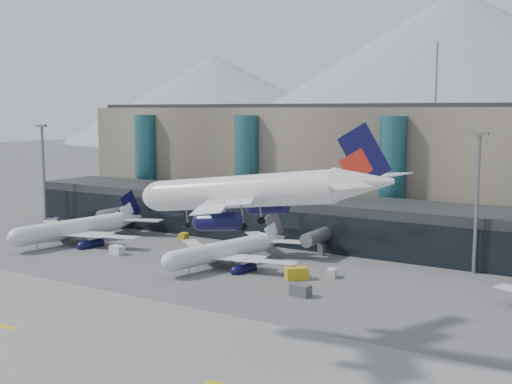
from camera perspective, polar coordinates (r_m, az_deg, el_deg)
ground at (r=93.35m, az=-7.02°, el=-11.12°), size 900.00×900.00×0.00m
runway_strip at (r=82.85m, az=-13.67°, el=-13.69°), size 400.00×40.00×0.04m
runway_markings at (r=82.84m, az=-13.67°, el=-13.67°), size 128.00×1.00×0.02m
concourse at (r=140.58m, az=7.74°, el=-2.77°), size 170.00×27.00×10.00m
terminal_main at (r=178.83m, az=4.63°, el=2.81°), size 130.00×30.00×31.00m
teal_towers at (r=160.25m, az=5.24°, el=1.77°), size 116.40×19.40×46.00m
lightmast_left at (r=177.71m, az=-18.37°, el=2.10°), size 3.00×1.20×25.60m
lightmast_mid at (r=120.79m, az=19.06°, el=-0.22°), size 3.00×1.20×25.60m
hero_jet at (r=75.91m, az=0.99°, el=0.86°), size 34.20×34.77×11.22m
jet_parked_left at (r=149.73m, az=-14.88°, el=-2.55°), size 35.70×35.98×11.64m
jet_parked_mid at (r=123.44m, az=-1.98°, el=-4.59°), size 31.73×32.68×10.50m
veh_a at (r=134.88m, az=-12.24°, el=-5.06°), size 3.41×2.25×1.79m
veh_b at (r=147.78m, az=-6.48°, el=-3.93°), size 2.03×2.77×1.45m
veh_c at (r=103.38m, az=3.97°, el=-8.70°), size 3.55×2.21×1.85m
veh_f at (r=171.94m, az=-17.54°, el=-2.56°), size 2.44×3.64×1.87m
veh_g at (r=115.00m, az=6.75°, el=-7.18°), size 2.10×2.85×1.49m
veh_h at (r=112.99m, az=3.63°, el=-7.23°), size 4.18×4.20×2.15m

